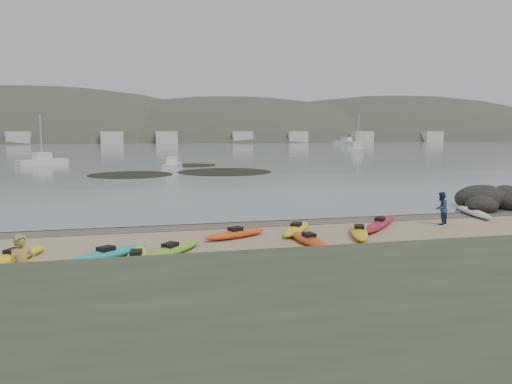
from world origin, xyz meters
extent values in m
plane|color=tan|center=(0.00, 0.00, 0.00)|extent=(600.00, 600.00, 0.00)
plane|color=brown|center=(0.00, -0.30, 0.00)|extent=(60.00, 60.00, 0.00)
plane|color=slate|center=(0.00, 300.00, 0.01)|extent=(1200.00, 1200.00, 0.00)
ellipsoid|color=gold|center=(3.61, -4.09, 0.17)|extent=(1.96, 3.64, 0.34)
ellipsoid|color=silver|center=(11.76, -0.80, 0.17)|extent=(1.54, 3.96, 0.34)
ellipsoid|color=#FDFF15|center=(-5.76, -6.55, 0.17)|extent=(1.00, 3.55, 0.34)
ellipsoid|color=#EE4914|center=(-1.69, -3.35, 0.17)|extent=(3.05, 1.85, 0.34)
ellipsoid|color=yellow|center=(-9.90, -5.35, 0.17)|extent=(2.15, 3.17, 0.34)
ellipsoid|color=#B01229|center=(5.38, -2.58, 0.17)|extent=(3.69, 4.08, 0.34)
ellipsoid|color=#76C126|center=(-4.56, -5.68, 0.17)|extent=(2.89, 3.17, 0.34)
ellipsoid|color=#DF4113|center=(0.94, -5.18, 0.17)|extent=(1.08, 3.00, 0.34)
ellipsoid|color=#1AA5A1|center=(-6.80, -5.74, 0.17)|extent=(3.22, 2.73, 0.34)
ellipsoid|color=yellow|center=(1.14, -2.94, 0.17)|extent=(2.38, 3.11, 0.34)
imported|color=tan|center=(-8.64, -9.88, 0.92)|extent=(0.78, 0.64, 1.84)
imported|color=navy|center=(8.52, -2.67, 0.79)|extent=(0.97, 0.93, 1.58)
ellipsoid|color=black|center=(13.99, 1.47, 0.24)|extent=(3.25, 2.53, 1.63)
ellipsoid|color=black|center=(12.99, 0.17, 0.16)|extent=(1.81, 1.63, 1.08)
ellipsoid|color=black|center=(16.19, 2.17, 0.22)|extent=(1.99, 1.81, 1.45)
cylinder|color=black|center=(-6.39, 27.92, 0.03)|extent=(8.43, 8.43, 0.04)
cylinder|color=black|center=(3.45, 29.18, 0.03)|extent=(10.10, 10.10, 0.04)
cylinder|color=black|center=(0.81, 39.90, 0.03)|extent=(6.60, 6.60, 0.04)
cube|color=silver|center=(-17.53, 44.57, 0.44)|extent=(6.16, 5.13, 0.88)
cube|color=silver|center=(-1.74, 34.33, 0.39)|extent=(2.65, 5.73, 0.77)
cube|color=silver|center=(36.74, 67.68, 0.52)|extent=(5.37, 7.57, 1.05)
cube|color=silver|center=(57.62, 121.20, 0.62)|extent=(6.01, 9.06, 1.24)
ellipsoid|color=#384235|center=(-45.00, 195.00, -18.00)|extent=(220.00, 120.00, 80.00)
ellipsoid|color=#384235|center=(35.00, 190.00, -15.30)|extent=(200.00, 110.00, 68.00)
ellipsoid|color=#384235|center=(120.00, 200.00, -17.10)|extent=(230.00, 130.00, 76.00)
cube|color=beige|center=(-42.00, 145.00, 2.00)|extent=(7.00, 5.00, 4.00)
cube|color=beige|center=(-18.00, 145.00, 2.00)|extent=(7.00, 5.00, 4.00)
cube|color=beige|center=(6.00, 145.00, 2.00)|extent=(7.00, 5.00, 4.00)
cube|color=beige|center=(30.00, 145.00, 2.00)|extent=(7.00, 5.00, 4.00)
cube|color=beige|center=(54.00, 145.00, 2.00)|extent=(7.00, 5.00, 4.00)
cube|color=beige|center=(78.00, 145.00, 2.00)|extent=(7.00, 5.00, 4.00)
cube|color=beige|center=(102.00, 145.00, 2.00)|extent=(7.00, 5.00, 4.00)
camera|label=1|loc=(-5.61, -23.66, 4.54)|focal=35.00mm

